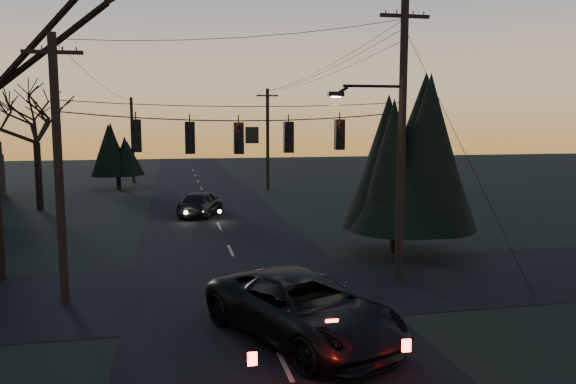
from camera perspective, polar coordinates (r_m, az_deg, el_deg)
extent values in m
cube|color=black|center=(29.37, -6.67, -4.20)|extent=(8.00, 120.00, 0.02)
cube|color=black|center=(19.72, -3.99, -9.88)|extent=(60.00, 7.00, 0.02)
cylinder|color=black|center=(18.83, -4.91, 8.10)|extent=(11.50, 0.04, 0.04)
cylinder|color=black|center=(25.30, 10.75, -4.31)|extent=(0.36, 0.36, 1.60)
cone|color=black|center=(24.85, 10.94, 3.37)|extent=(4.91, 4.91, 5.98)
cylinder|color=black|center=(40.13, -24.01, 1.45)|extent=(0.44, 0.44, 4.41)
cylinder|color=black|center=(49.77, -16.82, 1.15)|extent=(0.36, 0.36, 1.60)
cone|color=black|center=(49.58, -16.93, 4.02)|extent=(3.25, 3.25, 4.20)
imported|color=black|center=(15.19, 1.53, -11.74)|extent=(5.23, 6.86, 1.73)
imported|color=black|center=(34.84, -8.86, -1.14)|extent=(3.32, 4.98, 1.57)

